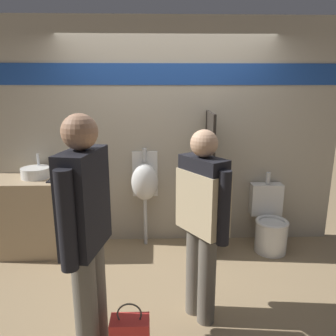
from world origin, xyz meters
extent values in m
plane|color=#997F5B|center=(0.00, 0.00, 0.00)|extent=(16.00, 16.00, 0.00)
cube|color=#B2A893|center=(0.00, 0.60, 1.35)|extent=(4.16, 0.06, 2.70)
cube|color=#1E479E|center=(0.00, 0.56, 2.06)|extent=(4.07, 0.01, 0.24)
cube|color=tan|center=(-1.57, 0.30, 0.45)|extent=(0.91, 0.53, 0.90)
cylinder|color=white|center=(-1.52, 0.36, 0.96)|extent=(0.33, 0.33, 0.12)
cylinder|color=silver|center=(-1.52, 0.47, 1.09)|extent=(0.03, 0.03, 0.14)
cube|color=black|center=(-1.30, 0.20, 0.91)|extent=(0.07, 0.14, 0.01)
cube|color=#28231E|center=(0.48, 0.29, 0.82)|extent=(0.03, 0.55, 1.65)
cylinder|color=silver|center=(-0.27, 0.44, 0.30)|extent=(0.04, 0.04, 0.60)
ellipsoid|color=white|center=(-0.27, 0.44, 0.81)|extent=(0.33, 0.24, 0.45)
cube|color=white|center=(-0.27, 0.56, 0.88)|extent=(0.31, 0.02, 0.57)
cylinder|color=silver|center=(-0.27, 0.52, 1.13)|extent=(0.06, 0.06, 0.16)
cylinder|color=white|center=(1.23, 0.20, 0.18)|extent=(0.37, 0.37, 0.36)
torus|color=white|center=(1.23, 0.20, 0.38)|extent=(0.39, 0.39, 0.04)
cube|color=white|center=(1.23, 0.48, 0.56)|extent=(0.38, 0.16, 0.40)
cylinder|color=silver|center=(1.23, 0.46, 0.84)|extent=(0.06, 0.06, 0.14)
cylinder|color=#666056|center=(0.29, -0.97, 0.39)|extent=(0.15, 0.15, 0.78)
cylinder|color=#666056|center=(0.20, -0.84, 0.39)|extent=(0.15, 0.15, 0.78)
cube|color=black|center=(0.24, -0.90, 1.09)|extent=(0.38, 0.44, 0.62)
cube|color=#C6B289|center=(0.24, -0.90, 1.05)|extent=(0.41, 0.47, 0.50)
cylinder|color=black|center=(0.37, -1.10, 1.06)|extent=(0.10, 0.10, 0.57)
cylinder|color=black|center=(0.11, -0.71, 1.06)|extent=(0.10, 0.10, 0.57)
sphere|color=tan|center=(0.24, -0.90, 1.51)|extent=(0.21, 0.21, 0.21)
cylinder|color=#666056|center=(-0.61, -1.37, 0.43)|extent=(0.16, 0.16, 0.86)
cylinder|color=#666056|center=(-0.58, -1.20, 0.43)|extent=(0.16, 0.16, 0.86)
cube|color=black|center=(-0.59, -1.28, 1.20)|extent=(0.28, 0.48, 0.68)
cylinder|color=black|center=(-0.64, -1.53, 1.16)|extent=(0.11, 0.11, 0.63)
cylinder|color=black|center=(-0.54, -1.03, 1.16)|extent=(0.11, 0.11, 0.63)
sphere|color=#A87A5B|center=(-0.59, -1.28, 1.66)|extent=(0.23, 0.23, 0.23)
torus|color=#4C4742|center=(-0.31, -1.37, 0.40)|extent=(0.18, 0.01, 0.18)
camera|label=1|loc=(-0.10, -3.33, 1.94)|focal=35.00mm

